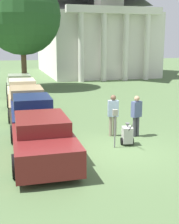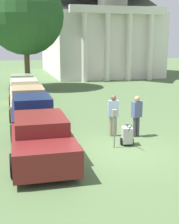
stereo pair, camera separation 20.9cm
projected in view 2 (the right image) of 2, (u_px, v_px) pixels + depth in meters
name	position (u px, v px, depth m)	size (l,w,h in m)	color
ground_plane	(115.00, 151.00, 11.12)	(120.00, 120.00, 0.00)	#4C663D
parked_car_maroon	(40.00, 136.00, 10.54)	(2.07, 5.26, 1.43)	maroon
parked_car_navy	(33.00, 114.00, 13.59)	(1.95, 4.85, 1.55)	#19234C
parked_car_tan	(28.00, 102.00, 16.57)	(2.03, 5.21, 1.50)	tan
parked_car_cream	(25.00, 92.00, 20.12)	(2.02, 5.09, 1.49)	beige
parked_car_sage	(22.00, 85.00, 23.32)	(1.98, 4.74, 1.47)	gray
parking_meter	(115.00, 121.00, 11.26)	(0.18, 0.09, 1.43)	slate
person_worker	(113.00, 113.00, 12.70)	(0.45, 0.29, 1.72)	gray
person_supervisor	(137.00, 114.00, 12.64)	(0.47, 0.35, 1.69)	#3F3F47
equipment_cart	(127.00, 135.00, 11.71)	(0.51, 1.00, 1.00)	#B2B2AD
church	(96.00, 23.00, 37.94)	(11.71, 17.17, 24.64)	silver
shade_tree	(25.00, 16.00, 25.23)	(6.31, 6.31, 9.06)	brown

